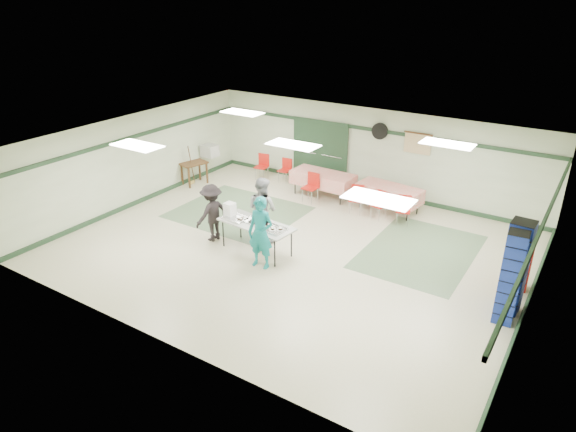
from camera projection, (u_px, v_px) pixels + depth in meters
The scene contains 42 objects.
floor at pixel (293, 247), 13.00m from camera, with size 11.00×11.00×0.00m, color beige.
ceiling at pixel (293, 144), 11.89m from camera, with size 11.00×11.00×0.00m, color silver.
wall_back at pixel (370, 151), 15.90m from camera, with size 11.00×11.00×0.00m, color silver.
wall_front at pixel (157, 279), 8.99m from camera, with size 11.00×11.00×0.00m, color silver.
wall_left at pixel (135, 160), 15.14m from camera, with size 9.00×9.00×0.00m, color silver.
wall_right at pixel (538, 257), 9.74m from camera, with size 9.00×9.00×0.00m, color silver.
trim_back at pixel (371, 130), 15.59m from camera, with size 11.00×0.06×0.10m, color #203B25.
baseboard_back at pixel (367, 190), 16.41m from camera, with size 11.00×0.06×0.12m, color #203B25.
trim_left at pixel (133, 137), 14.84m from camera, with size 9.00×0.06×0.10m, color #203B25.
baseboard_left at pixel (141, 200), 15.66m from camera, with size 9.00×0.06×0.12m, color #203B25.
trim_right at pixel (544, 223), 9.47m from camera, with size 9.00×0.06×0.10m, color #203B25.
baseboard_right at pixel (523, 313), 10.29m from camera, with size 9.00×0.06×0.12m, color #203B25.
green_patch_a at pixel (239, 212), 14.99m from camera, with size 3.50×3.00×0.01m, color #5F7757.
green_patch_b at pixel (420, 251), 12.78m from camera, with size 2.50×3.50×0.01m, color #5F7757.
double_door_left at pixel (308, 150), 17.06m from camera, with size 0.90×0.06×2.10m, color gray.
double_door_right at pixel (333, 155), 16.59m from camera, with size 0.90×0.06×2.10m, color gray.
door_frame at pixel (320, 152), 16.81m from camera, with size 2.00×0.03×2.15m, color #203B25.
wall_fan at pixel (380, 131), 15.42m from camera, with size 0.50×0.50×0.10m, color black.
scroll_banner at pixel (418, 144), 14.91m from camera, with size 0.80×0.02×0.60m, color #DCBB8A.
serving_table at pixel (256, 225), 12.50m from camera, with size 2.02×0.98×0.76m.
sheet_tray_right at pixel (272, 229), 12.16m from camera, with size 0.62×0.47×0.02m, color silver.
sheet_tray_mid at pixel (256, 221), 12.57m from camera, with size 0.59×0.45×0.02m, color silver.
sheet_tray_left at pixel (235, 219), 12.72m from camera, with size 0.57×0.43×0.02m, color silver.
baking_pan at pixel (259, 223), 12.44m from camera, with size 0.47×0.30×0.08m, color black.
foam_box_stack at pixel (230, 209), 12.84m from camera, with size 0.25×0.23×0.35m, color white.
volunteer_teal at pixel (261, 233), 11.77m from camera, with size 0.63×0.41×1.73m, color #138086.
volunteer_grey at pixel (262, 209), 13.06m from camera, with size 0.83×0.65×1.70m, color gray.
volunteer_dark at pixel (212, 213), 13.09m from camera, with size 0.98×0.56×1.52m, color black.
dining_table_a at pixel (389, 193), 14.85m from camera, with size 1.94×1.04×0.77m.
dining_table_b at pixel (323, 179), 15.93m from camera, with size 1.98×0.92×0.77m.
chair_a at pixel (381, 202), 14.45m from camera, with size 0.46×0.46×0.80m.
chair_b at pixel (357, 196), 14.81m from camera, with size 0.46×0.46×0.82m.
chair_c at pixel (404, 207), 14.11m from camera, with size 0.47×0.47×0.81m.
chair_d at pixel (312, 184), 15.54m from camera, with size 0.44×0.44×0.90m.
chair_loose_a at pixel (286, 168), 17.16m from camera, with size 0.38×0.38×0.79m.
chair_loose_b at pixel (263, 164), 17.39m from camera, with size 0.44×0.44×0.86m.
crate_stack_blue_a at pixel (510, 278), 9.74m from camera, with size 0.37×0.37×1.95m, color navy.
crate_stack_red at pixel (522, 258), 10.95m from camera, with size 0.38×0.38×1.48m, color maroon.
crate_stack_blue_b at pixel (515, 267), 10.08m from camera, with size 0.44×0.44×1.98m, color navy.
printer_table at pixel (194, 166), 16.86m from camera, with size 0.74×0.95×0.74m.
office_printer at pixel (210, 151), 17.36m from camera, with size 0.50×0.44×0.40m, color #B5B6B1.
broom at pixel (191, 164), 16.86m from camera, with size 0.03×0.03×1.31m, color brown.
Camera 1 is at (6.11, -9.78, 6.06)m, focal length 32.00 mm.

